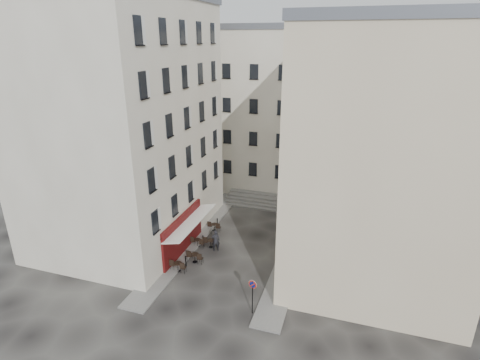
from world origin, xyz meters
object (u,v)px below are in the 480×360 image
at_px(no_parking_sign, 253,290).
at_px(pedestrian, 216,240).
at_px(bistro_table_a, 178,266).
at_px(bistro_table_b, 195,257).

bearing_deg(no_parking_sign, pedestrian, 143.04).
distance_m(bistro_table_a, bistro_table_b, 1.74).
bearing_deg(bistro_table_b, no_parking_sign, -35.76).
height_order(bistro_table_b, pedestrian, pedestrian).
bearing_deg(bistro_table_b, pedestrian, 67.36).
height_order(no_parking_sign, pedestrian, no_parking_sign).
height_order(bistro_table_a, bistro_table_b, bistro_table_b).
bearing_deg(pedestrian, no_parking_sign, 101.27).
distance_m(bistro_table_a, pedestrian, 4.19).
bearing_deg(bistro_table_a, bistro_table_b, 64.75).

